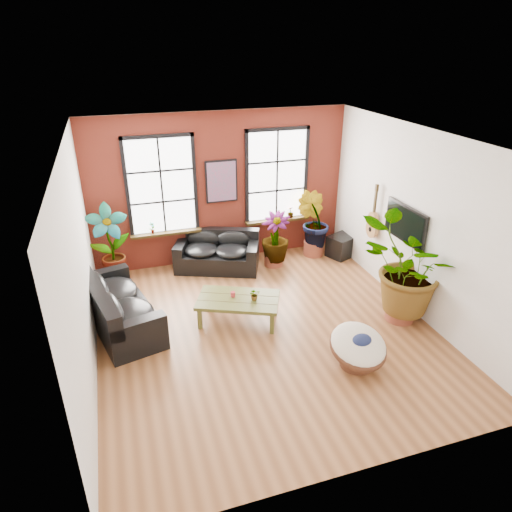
{
  "coord_description": "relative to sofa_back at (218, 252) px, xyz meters",
  "views": [
    {
      "loc": [
        -2.32,
        -6.65,
        4.92
      ],
      "look_at": [
        0.0,
        0.6,
        1.25
      ],
      "focal_mm": 32.0,
      "sensor_mm": 36.0,
      "label": 1
    }
  ],
  "objects": [
    {
      "name": "floor_plant_right_wall",
      "position": [
        2.83,
        -3.23,
        0.7
      ],
      "size": [
        1.8,
        1.6,
        1.86
      ],
      "primitive_type": "imported",
      "rotation": [
        0.0,
        0.0,
        3.23
      ],
      "color": "#154813",
      "rests_on": "ground"
    },
    {
      "name": "pot_back_right",
      "position": [
        2.43,
        -0.05,
        -0.21
      ],
      "size": [
        0.64,
        0.64,
        0.36
      ],
      "rotation": [
        0.0,
        0.0,
        0.37
      ],
      "color": "brown",
      "rests_on": "ground"
    },
    {
      "name": "room",
      "position": [
        0.25,
        -2.63,
        1.35
      ],
      "size": [
        6.04,
        6.54,
        3.54
      ],
      "color": "brown",
      "rests_on": "ground"
    },
    {
      "name": "sill_plant_right",
      "position": [
        1.95,
        0.36,
        0.64
      ],
      "size": [
        0.19,
        0.19,
        0.27
      ],
      "primitive_type": "imported",
      "rotation": [
        0.0,
        0.0,
        3.49
      ],
      "color": "#154813",
      "rests_on": "room"
    },
    {
      "name": "sofa_back",
      "position": [
        0.0,
        0.0,
        0.0
      ],
      "size": [
        2.1,
        1.56,
        0.87
      ],
      "rotation": [
        0.0,
        0.0,
        -0.39
      ],
      "color": "black",
      "rests_on": "ground"
    },
    {
      "name": "floor_plant_back_right",
      "position": [
        2.39,
        -0.01,
        0.47
      ],
      "size": [
        1.01,
        1.01,
        1.43
      ],
      "primitive_type": "imported",
      "rotation": [
        0.0,
        0.0,
        2.37
      ],
      "color": "#154813",
      "rests_on": "ground"
    },
    {
      "name": "papasan_chair",
      "position": [
        1.35,
        -4.18,
        -0.03
      ],
      "size": [
        1.08,
        1.09,
        0.71
      ],
      "rotation": [
        0.0,
        0.0,
        0.14
      ],
      "color": "#55301E",
      "rests_on": "ground"
    },
    {
      "name": "pot_back_left",
      "position": [
        -2.31,
        -0.08,
        -0.22
      ],
      "size": [
        0.53,
        0.53,
        0.35
      ],
      "rotation": [
        0.0,
        0.0,
        0.11
      ],
      "color": "brown",
      "rests_on": "ground"
    },
    {
      "name": "floor_plant_mid",
      "position": [
        1.32,
        -0.3,
        0.33
      ],
      "size": [
        0.92,
        0.92,
        1.17
      ],
      "primitive_type": "imported",
      "rotation": [
        0.0,
        0.0,
        5.62
      ],
      "color": "#154813",
      "rests_on": "ground"
    },
    {
      "name": "table_plant",
      "position": [
        0.13,
        -2.45,
        0.21
      ],
      "size": [
        0.23,
        0.2,
        0.23
      ],
      "primitive_type": "imported",
      "rotation": [
        0.0,
        0.0,
        -0.14
      ],
      "color": "#154813",
      "rests_on": "coffee_table"
    },
    {
      "name": "coffee_table",
      "position": [
        -0.15,
        -2.31,
        0.04
      ],
      "size": [
        1.74,
        1.41,
        0.58
      ],
      "rotation": [
        0.0,
        0.0,
        -0.42
      ],
      "color": "#45491A",
      "rests_on": "ground"
    },
    {
      "name": "poster",
      "position": [
        0.25,
        0.41,
        1.56
      ],
      "size": [
        0.74,
        0.06,
        0.98
      ],
      "color": "black",
      "rests_on": "room"
    },
    {
      "name": "sill_plant_left",
      "position": [
        -1.4,
        0.36,
        0.64
      ],
      "size": [
        0.17,
        0.17,
        0.27
      ],
      "primitive_type": "imported",
      "rotation": [
        0.0,
        0.0,
        0.79
      ],
      "color": "#154813",
      "rests_on": "room"
    },
    {
      "name": "sofa_left",
      "position": [
        -2.34,
        -1.81,
        0.02
      ],
      "size": [
        1.5,
        2.49,
        0.92
      ],
      "rotation": [
        0.0,
        0.0,
        1.81
      ],
      "color": "black",
      "rests_on": "ground"
    },
    {
      "name": "floor_plant_back_left",
      "position": [
        -2.34,
        -0.08,
        0.59
      ],
      "size": [
        0.94,
        0.69,
        1.66
      ],
      "primitive_type": "imported",
      "rotation": [
        0.0,
        0.0,
        0.12
      ],
      "color": "#154813",
      "rests_on": "ground"
    },
    {
      "name": "tv_wall_unit",
      "position": [
        3.18,
        -2.18,
        1.15
      ],
      "size": [
        0.13,
        1.86,
        1.2
      ],
      "color": "black",
      "rests_on": "room"
    },
    {
      "name": "media_box",
      "position": [
        3.05,
        -0.33,
        -0.13
      ],
      "size": [
        0.79,
        0.73,
        0.53
      ],
      "rotation": [
        0.0,
        0.0,
        0.41
      ],
      "color": "black",
      "rests_on": "ground"
    },
    {
      "name": "pot_mid",
      "position": [
        1.29,
        -0.29,
        -0.23
      ],
      "size": [
        0.57,
        0.57,
        0.32
      ],
      "rotation": [
        0.0,
        0.0,
        -0.38
      ],
      "color": "brown",
      "rests_on": "ground"
    },
    {
      "name": "pot_right_wall",
      "position": [
        2.82,
        -3.2,
        -0.19
      ],
      "size": [
        0.64,
        0.64,
        0.4
      ],
      "rotation": [
        0.0,
        0.0,
        0.19
      ],
      "color": "brown",
      "rests_on": "ground"
    }
  ]
}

